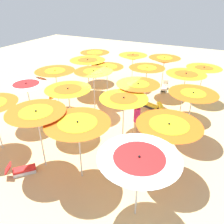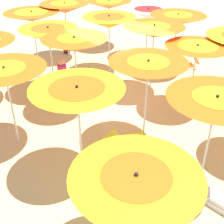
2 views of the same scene
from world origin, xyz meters
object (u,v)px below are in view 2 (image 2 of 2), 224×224
(beach_umbrella_12, at_px, (74,44))
(beach_umbrella_17, at_px, (5,76))
(lounger_1, at_px, (46,79))
(beach_umbrella_10, at_px, (216,106))
(beach_umbrella_3, at_px, (148,13))
(beach_umbrella_6, at_px, (197,51))
(beach_umbrella_15, at_px, (136,184))
(beachgoer_0, at_px, (63,81))
(beach_umbrella_2, at_px, (178,20))
(beach_umbrella_9, at_px, (65,8))
(beach_umbrella_7, at_px, (154,31))
(beach_umbrella_13, at_px, (49,34))
(beach_umbrella_16, at_px, (77,94))
(lounger_0, at_px, (127,139))
(beach_umbrella_11, at_px, (148,67))
(lounger_5, at_px, (185,65))
(beach_umbrella_4, at_px, (109,5))
(beach_umbrella_14, at_px, (32,16))
(lounger_3, at_px, (68,47))
(beach_umbrella_8, at_px, (109,22))

(beach_umbrella_12, xyz_separation_m, beach_umbrella_17, (0.43, -2.40, -0.16))
(lounger_1, bearing_deg, beach_umbrella_10, 1.73)
(beach_umbrella_3, distance_m, beach_umbrella_6, 4.80)
(beach_umbrella_15, distance_m, beachgoer_0, 6.12)
(beach_umbrella_10, bearing_deg, beach_umbrella_2, 135.58)
(beach_umbrella_12, height_order, beachgoer_0, beach_umbrella_12)
(beach_umbrella_9, bearing_deg, beach_umbrella_3, 51.07)
(beach_umbrella_6, height_order, beachgoer_0, beach_umbrella_6)
(beach_umbrella_7, bearing_deg, beach_umbrella_2, 107.71)
(beach_umbrella_13, relative_size, beach_umbrella_16, 1.00)
(beach_umbrella_16, relative_size, lounger_0, 1.88)
(beach_umbrella_11, relative_size, beach_umbrella_12, 0.99)
(beach_umbrella_7, distance_m, beach_umbrella_15, 6.79)
(beach_umbrella_13, bearing_deg, beach_umbrella_15, -19.33)
(beach_umbrella_3, height_order, beach_umbrella_7, beach_umbrella_7)
(lounger_5, bearing_deg, beach_umbrella_10, 67.59)
(beach_umbrella_10, distance_m, lounger_0, 3.14)
(beach_umbrella_15, bearing_deg, beach_umbrella_16, 165.42)
(beach_umbrella_7, distance_m, beach_umbrella_17, 5.17)
(beach_umbrella_11, height_order, beach_umbrella_12, beach_umbrella_12)
(beach_umbrella_10, distance_m, lounger_5, 7.30)
(beach_umbrella_7, bearing_deg, beach_umbrella_3, 137.19)
(beach_umbrella_4, xyz_separation_m, lounger_1, (1.82, -4.70, -1.85))
(beach_umbrella_9, bearing_deg, lounger_5, 34.74)
(beach_umbrella_14, distance_m, beach_umbrella_17, 5.34)
(beach_umbrella_2, distance_m, lounger_3, 5.67)
(beach_umbrella_10, bearing_deg, beach_umbrella_11, 169.71)
(lounger_0, distance_m, lounger_3, 7.95)
(beach_umbrella_3, bearing_deg, beach_umbrella_4, -171.03)
(beach_umbrella_8, distance_m, beach_umbrella_13, 2.71)
(beach_umbrella_10, bearing_deg, lounger_1, -179.87)
(beach_umbrella_11, xyz_separation_m, beachgoer_0, (-3.15, -0.67, -1.38))
(beach_umbrella_9, xyz_separation_m, lounger_0, (6.67, -2.36, -2.06))
(beach_umbrella_17, distance_m, lounger_0, 3.65)
(lounger_3, bearing_deg, beach_umbrella_14, -23.85)
(beach_umbrella_8, bearing_deg, beach_umbrella_4, 140.68)
(beach_umbrella_8, height_order, beach_umbrella_11, beach_umbrella_11)
(beach_umbrella_16, distance_m, beachgoer_0, 3.71)
(beach_umbrella_16, bearing_deg, beach_umbrella_11, 89.36)
(beach_umbrella_10, height_order, lounger_5, beach_umbrella_10)
(beach_umbrella_16, bearing_deg, beach_umbrella_12, 147.19)
(beach_umbrella_9, distance_m, beach_umbrella_13, 3.39)
(lounger_3, height_order, beachgoer_0, beachgoer_0)
(beach_umbrella_17, relative_size, lounger_3, 2.31)
(lounger_1, bearing_deg, beach_umbrella_9, 130.92)
(beach_umbrella_8, relative_size, beach_umbrella_14, 0.97)
(beach_umbrella_6, distance_m, beach_umbrella_13, 4.90)
(beach_umbrella_17, bearing_deg, lounger_5, 91.09)
(beach_umbrella_12, relative_size, beach_umbrella_13, 1.02)
(beach_umbrella_4, distance_m, beach_umbrella_17, 8.45)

